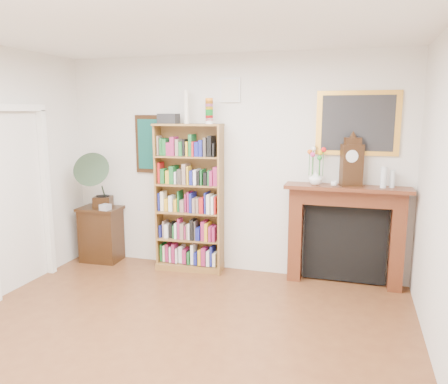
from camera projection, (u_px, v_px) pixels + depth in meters
name	position (u px, v px, depth m)	size (l,w,h in m)	color
room	(139.00, 203.00, 3.30)	(4.51, 5.01, 2.81)	brown
door_casing	(18.00, 183.00, 5.08)	(0.08, 1.02, 2.17)	white
teal_poster	(155.00, 144.00, 5.89)	(0.58, 0.04, 0.78)	black
small_picture	(230.00, 90.00, 5.46)	(0.26, 0.04, 0.30)	white
gilt_painting	(358.00, 123.00, 5.09)	(0.95, 0.04, 0.75)	gold
bookshelf	(189.00, 190.00, 5.69)	(0.92, 0.40, 2.23)	brown
side_cabinet	(101.00, 234.00, 6.15)	(0.57, 0.41, 0.77)	black
fireplace	(345.00, 226.00, 5.25)	(1.45, 0.35, 1.22)	#4F1E12
gramophone	(96.00, 177.00, 5.92)	(0.62, 0.70, 0.78)	black
cd_stack	(105.00, 207.00, 5.89)	(0.12, 0.12, 0.08)	silver
mantel_clock	(352.00, 163.00, 5.08)	(0.27, 0.21, 0.57)	black
flower_vase	(316.00, 178.00, 5.18)	(0.16, 0.16, 0.17)	white
teacup	(334.00, 184.00, 5.09)	(0.08, 0.08, 0.06)	white
bottle_left	(384.00, 177.00, 4.97)	(0.07, 0.07, 0.24)	silver
bottle_right	(392.00, 179.00, 4.99)	(0.06, 0.06, 0.20)	silver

